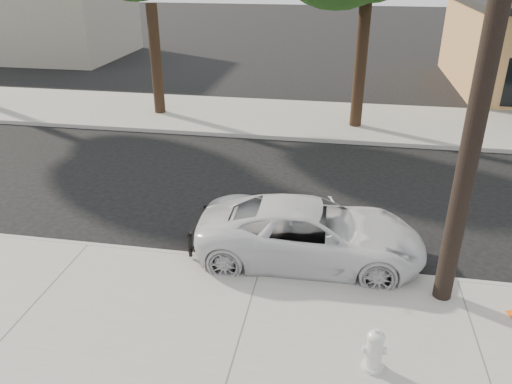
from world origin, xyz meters
TOP-DOWN VIEW (x-y plane):
  - ground at (0.00, 0.00)m, footprint 120.00×120.00m
  - near_sidewalk at (0.00, -4.30)m, footprint 90.00×4.40m
  - far_sidewalk at (0.00, 8.50)m, footprint 90.00×5.00m
  - curb_near at (0.00, -2.10)m, footprint 90.00×0.12m
  - building_far at (-20.00, 20.00)m, footprint 14.00×8.00m
  - utility_pole at (3.60, -2.70)m, footprint 1.40×0.34m
  - police_cruiser at (0.98, -1.64)m, footprint 4.89×2.34m
  - fire_hydrant at (2.22, -4.82)m, footprint 0.38×0.35m

SIDE VIEW (x-z plane):
  - ground at x=0.00m, z-range 0.00..0.00m
  - near_sidewalk at x=0.00m, z-range 0.00..0.15m
  - far_sidewalk at x=0.00m, z-range 0.00..0.15m
  - curb_near at x=0.00m, z-range -0.01..0.15m
  - fire_hydrant at x=2.22m, z-range 0.14..0.86m
  - police_cruiser at x=0.98m, z-range 0.00..1.35m
  - building_far at x=-20.00m, z-range 0.00..5.00m
  - utility_pole at x=3.60m, z-range 0.20..9.20m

